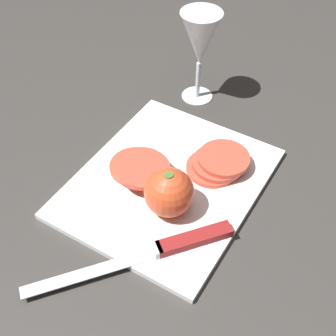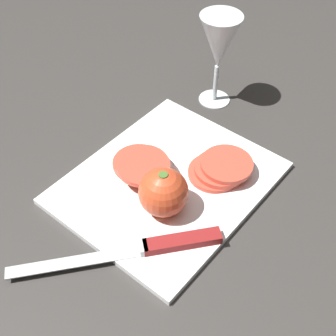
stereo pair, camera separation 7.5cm
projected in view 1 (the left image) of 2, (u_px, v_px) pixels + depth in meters
The scene contains 7 objects.
ground_plane at pixel (172, 198), 0.76m from camera, with size 3.00×3.00×0.00m, color #383533.
cutting_board at pixel (168, 183), 0.77m from camera, with size 0.34×0.28×0.01m.
wine_glass at pixel (200, 41), 0.86m from camera, with size 0.08×0.08×0.18m.
whole_tomato at pixel (169, 192), 0.70m from camera, with size 0.08×0.08×0.08m.
knife at pixel (176, 245), 0.68m from camera, with size 0.25×0.21×0.01m.
tomato_slice_stack_near at pixel (218, 163), 0.78m from camera, with size 0.10×0.10×0.02m.
tomato_slice_stack_far at pixel (140, 167), 0.77m from camera, with size 0.10×0.12×0.03m.
Camera 1 is at (-0.42, -0.25, 0.58)m, focal length 50.00 mm.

